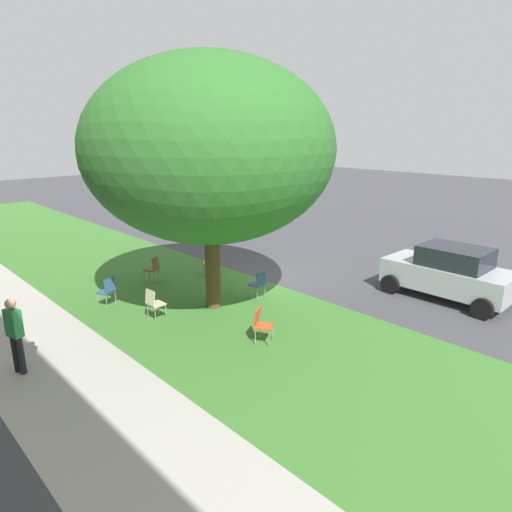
% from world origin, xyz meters
% --- Properties ---
extents(ground, '(80.00, 80.00, 0.00)m').
position_xyz_m(ground, '(0.00, 0.00, 0.00)').
color(ground, '#424247').
extents(grass_verge, '(48.00, 6.00, 0.01)m').
position_xyz_m(grass_verge, '(0.00, 3.20, 0.00)').
color(grass_verge, '#3D752D').
rests_on(grass_verge, ground).
extents(sidewalk_strip, '(48.00, 2.80, 0.01)m').
position_xyz_m(sidewalk_strip, '(0.00, 7.60, 0.00)').
color(sidewalk_strip, '#ADA89E').
rests_on(sidewalk_strip, ground).
extents(street_tree, '(6.72, 6.72, 6.97)m').
position_xyz_m(street_tree, '(-0.68, 2.90, 4.48)').
color(street_tree, brown).
rests_on(street_tree, ground).
extents(chair_0, '(0.44, 0.44, 0.88)m').
position_xyz_m(chair_0, '(-0.33, 4.67, 0.52)').
color(chair_0, beige).
rests_on(chair_0, ground).
extents(chair_1, '(0.54, 0.53, 0.88)m').
position_xyz_m(chair_1, '(1.45, 5.13, 0.52)').
color(chair_1, '#335184').
rests_on(chair_1, ground).
extents(chair_2, '(0.57, 0.57, 0.88)m').
position_xyz_m(chair_2, '(2.45, 3.02, 0.52)').
color(chair_2, brown).
rests_on(chair_2, ground).
extents(chair_3, '(0.59, 0.59, 0.88)m').
position_xyz_m(chair_3, '(1.72, 1.11, 0.52)').
color(chair_3, '#ADA393').
rests_on(chair_3, ground).
extents(chair_4, '(0.57, 0.56, 0.88)m').
position_xyz_m(chair_4, '(-3.31, 3.50, 0.52)').
color(chair_4, '#C64C1E').
rests_on(chair_4, ground).
extents(chair_5, '(0.46, 0.45, 0.88)m').
position_xyz_m(chair_5, '(-1.12, 1.49, 0.52)').
color(chair_5, '#335184').
rests_on(chair_5, ground).
extents(parked_car, '(3.70, 1.92, 1.65)m').
position_xyz_m(parked_car, '(-5.10, -2.71, 0.84)').
color(parked_car, '#ADB2B7').
rests_on(parked_car, ground).
extents(pedestrian_0, '(0.40, 0.30, 1.69)m').
position_xyz_m(pedestrian_0, '(-0.75, 8.22, 0.93)').
color(pedestrian_0, black).
rests_on(pedestrian_0, ground).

